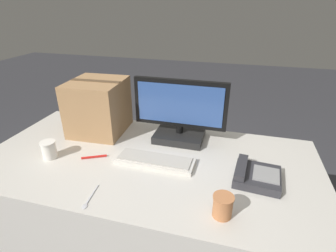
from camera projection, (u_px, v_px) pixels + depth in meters
The scene contains 9 objects.
office_desk at pixel (150, 211), 1.57m from camera, with size 1.80×0.90×0.75m.
monitor at pixel (180, 116), 1.55m from camera, with size 0.55×0.23×0.37m.
keyboard at pixel (155, 160), 1.37m from camera, with size 0.42×0.15×0.03m.
desk_phone at pixel (255, 175), 1.23m from camera, with size 0.22×0.22×0.07m.
paper_cup_left at pixel (49, 150), 1.40m from camera, with size 0.08×0.08×0.10m.
paper_cup_right at pixel (223, 206), 1.02m from camera, with size 0.08×0.08×0.10m.
spoon at pixel (88, 200), 1.12m from camera, with size 0.03×0.16×0.00m.
cardboard_box at pixel (98, 107), 1.65m from camera, with size 0.33×0.36×0.33m.
pen_marker at pixel (94, 157), 1.42m from camera, with size 0.12×0.07×0.01m.
Camera 1 is at (0.42, -1.12, 1.52)m, focal length 28.00 mm.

